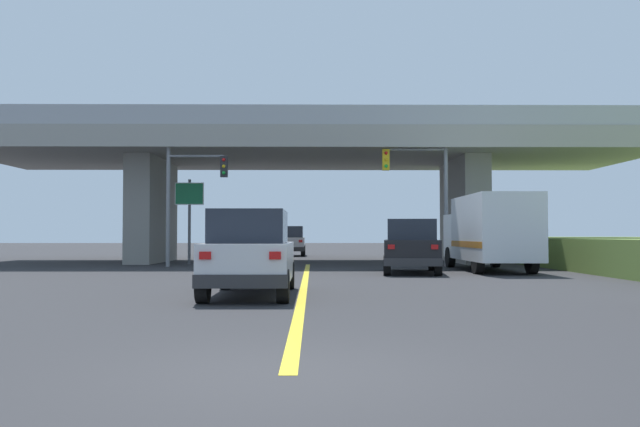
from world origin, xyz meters
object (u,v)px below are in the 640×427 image
(suv_crossing, at_px, (411,246))
(sedan_oncoming, at_px, (291,241))
(suv_lead, at_px, (251,253))
(highway_sign, at_px, (189,203))
(traffic_signal_nearside, at_px, (425,183))
(box_truck, at_px, (490,231))
(traffic_signal_farside, at_px, (188,186))

(suv_crossing, distance_m, sedan_oncoming, 21.10)
(suv_lead, height_order, suv_crossing, same)
(suv_lead, bearing_deg, highway_sign, 105.19)
(suv_crossing, relative_size, traffic_signal_nearside, 0.81)
(suv_lead, distance_m, traffic_signal_nearside, 16.13)
(suv_lead, distance_m, highway_sign, 17.92)
(traffic_signal_nearside, bearing_deg, highway_sign, 166.38)
(suv_lead, xyz_separation_m, box_truck, (8.56, 10.74, 0.57))
(box_truck, xyz_separation_m, highway_sign, (-13.23, 6.44, 1.46))
(suv_crossing, height_order, highway_sign, highway_sign)
(suv_lead, bearing_deg, box_truck, 51.44)
(box_truck, xyz_separation_m, traffic_signal_nearside, (-1.96, 3.71, 2.22))
(sedan_oncoming, height_order, traffic_signal_farside, traffic_signal_farside)
(suv_lead, distance_m, suv_crossing, 10.63)
(traffic_signal_nearside, relative_size, highway_sign, 1.42)
(suv_lead, relative_size, box_truck, 0.65)
(box_truck, distance_m, sedan_oncoming, 20.85)
(box_truck, xyz_separation_m, traffic_signal_farside, (-12.79, 3.62, 2.06))
(traffic_signal_farside, height_order, highway_sign, traffic_signal_farside)
(sedan_oncoming, bearing_deg, suv_crossing, -75.67)
(suv_crossing, relative_size, box_truck, 0.66)
(traffic_signal_nearside, bearing_deg, sedan_oncoming, 113.53)
(box_truck, xyz_separation_m, sedan_oncoming, (-8.61, 18.98, -0.57))
(suv_crossing, xyz_separation_m, sedan_oncoming, (-5.22, 20.44, -0.00))
(sedan_oncoming, bearing_deg, traffic_signal_farside, -105.23)
(sedan_oncoming, xyz_separation_m, highway_sign, (-4.62, -12.54, 2.03))
(suv_lead, height_order, box_truck, box_truck)
(highway_sign, bearing_deg, sedan_oncoming, 69.78)
(traffic_signal_nearside, height_order, traffic_signal_farside, traffic_signal_nearside)
(box_truck, height_order, traffic_signal_nearside, traffic_signal_nearside)
(sedan_oncoming, relative_size, traffic_signal_farside, 0.75)
(highway_sign, bearing_deg, traffic_signal_farside, -81.16)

